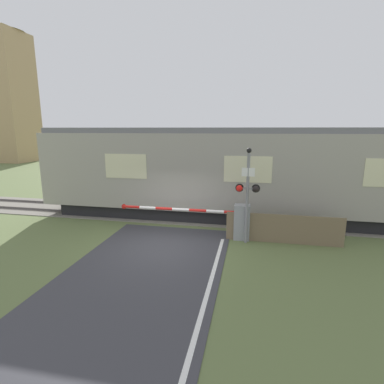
# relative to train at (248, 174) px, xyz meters

# --- Properties ---
(ground_plane) EXTENTS (80.00, 80.00, 0.00)m
(ground_plane) POSITION_rel_train_xyz_m (-2.90, -3.97, -2.17)
(ground_plane) COLOR #5B6B3D
(track_bed) EXTENTS (36.00, 3.20, 0.13)m
(track_bed) POSITION_rel_train_xyz_m (-2.90, 0.00, -2.15)
(track_bed) COLOR slate
(track_bed) RESTS_ON ground_plane
(train) EXTENTS (19.54, 2.93, 4.25)m
(train) POSITION_rel_train_xyz_m (0.00, 0.00, 0.00)
(train) COLOR black
(train) RESTS_ON ground_plane
(crossing_barrier) EXTENTS (5.23, 0.44, 1.37)m
(crossing_barrier) POSITION_rel_train_xyz_m (-0.46, -2.76, -1.43)
(crossing_barrier) COLOR gray
(crossing_barrier) RESTS_ON ground_plane
(signal_post) EXTENTS (0.89, 0.26, 3.54)m
(signal_post) POSITION_rel_train_xyz_m (0.05, -3.08, -0.16)
(signal_post) COLOR gray
(signal_post) RESTS_ON ground_plane
(distant_building) EXTENTS (5.48, 5.48, 16.52)m
(distant_building) POSITION_rel_train_xyz_m (-30.29, 19.99, 6.17)
(distant_building) COLOR tan
(distant_building) RESTS_ON ground_plane
(roadside_fence) EXTENTS (4.24, 0.06, 1.10)m
(roadside_fence) POSITION_rel_train_xyz_m (1.42, -2.87, -1.62)
(roadside_fence) COLOR #726047
(roadside_fence) RESTS_ON ground_plane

